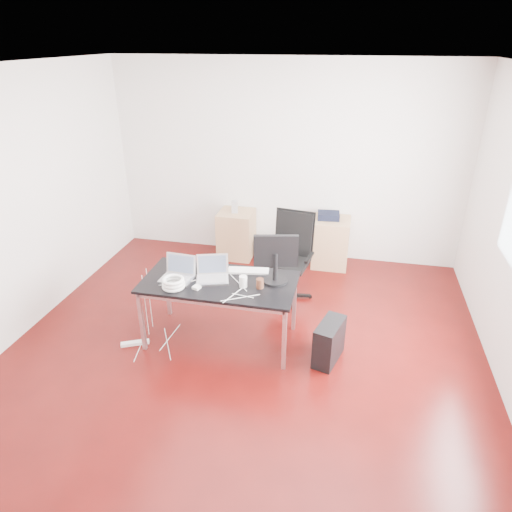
% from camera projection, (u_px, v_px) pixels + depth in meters
% --- Properties ---
extents(room_shell, '(5.00, 5.00, 5.00)m').
position_uv_depth(room_shell, '(247.00, 228.00, 4.26)').
color(room_shell, '#3B0706').
rests_on(room_shell, ground).
extents(desk, '(1.60, 0.80, 0.73)m').
position_uv_depth(desk, '(219.00, 285.00, 4.76)').
color(desk, black).
rests_on(desk, ground).
extents(office_chair, '(0.55, 0.57, 1.08)m').
position_uv_depth(office_chair, '(290.00, 252.00, 5.65)').
color(office_chair, black).
rests_on(office_chair, ground).
extents(filing_cabinet_left, '(0.50, 0.50, 0.70)m').
position_uv_depth(filing_cabinet_left, '(236.00, 234.00, 6.82)').
color(filing_cabinet_left, '#A47A52').
rests_on(filing_cabinet_left, ground).
extents(filing_cabinet_right, '(0.50, 0.50, 0.70)m').
position_uv_depth(filing_cabinet_right, '(331.00, 242.00, 6.55)').
color(filing_cabinet_right, '#A47A52').
rests_on(filing_cabinet_right, ground).
extents(pc_tower, '(0.32, 0.49, 0.44)m').
position_uv_depth(pc_tower, '(329.00, 342.00, 4.64)').
color(pc_tower, black).
rests_on(pc_tower, ground).
extents(wastebasket, '(0.29, 0.29, 0.28)m').
position_uv_depth(wastebasket, '(263.00, 249.00, 6.85)').
color(wastebasket, black).
rests_on(wastebasket, ground).
extents(power_strip, '(0.30, 0.18, 0.04)m').
position_uv_depth(power_strip, '(135.00, 343.00, 4.95)').
color(power_strip, white).
rests_on(power_strip, ground).
extents(laptop_left, '(0.35, 0.27, 0.23)m').
position_uv_depth(laptop_left, '(178.00, 273.00, 4.77)').
color(laptop_left, silver).
rests_on(laptop_left, desk).
extents(laptop_right, '(0.39, 0.34, 0.23)m').
position_uv_depth(laptop_right, '(212.00, 273.00, 4.76)').
color(laptop_right, silver).
rests_on(laptop_right, desk).
extents(monitor, '(0.45, 0.26, 0.51)m').
position_uv_depth(monitor, '(276.00, 256.00, 4.62)').
color(monitor, black).
rests_on(monitor, desk).
extents(keyboard, '(0.46, 0.20, 0.02)m').
position_uv_depth(keyboard, '(248.00, 271.00, 4.91)').
color(keyboard, white).
rests_on(keyboard, desk).
extents(cup_white, '(0.09, 0.09, 0.12)m').
position_uv_depth(cup_white, '(243.00, 282.00, 4.60)').
color(cup_white, white).
rests_on(cup_white, desk).
extents(cup_brown, '(0.08, 0.08, 0.10)m').
position_uv_depth(cup_brown, '(260.00, 283.00, 4.59)').
color(cup_brown, '#522C1C').
rests_on(cup_brown, desk).
extents(cable_coil, '(0.24, 0.24, 0.11)m').
position_uv_depth(cable_coil, '(173.00, 283.00, 4.59)').
color(cable_coil, white).
rests_on(cable_coil, desk).
extents(power_adapter, '(0.09, 0.09, 0.03)m').
position_uv_depth(power_adapter, '(197.00, 287.00, 4.58)').
color(power_adapter, white).
rests_on(power_adapter, desk).
extents(speaker, '(0.11, 0.10, 0.18)m').
position_uv_depth(speaker, '(235.00, 207.00, 6.60)').
color(speaker, '#9E9E9E').
rests_on(speaker, filing_cabinet_left).
extents(navy_garment, '(0.32, 0.27, 0.09)m').
position_uv_depth(navy_garment, '(329.00, 216.00, 6.41)').
color(navy_garment, black).
rests_on(navy_garment, filing_cabinet_right).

